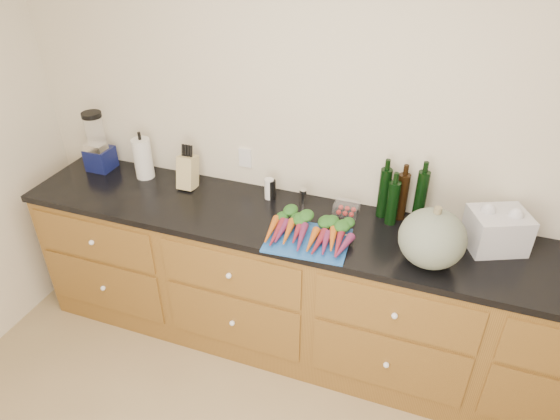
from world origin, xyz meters
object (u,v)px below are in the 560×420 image
at_px(blender_appliance, 98,145).
at_px(knife_block, 188,172).
at_px(cutting_board, 308,240).
at_px(carrots, 310,231).
at_px(paper_towel, 143,158).
at_px(squash, 432,238).
at_px(tomato_box, 346,209).

bearing_deg(blender_appliance, knife_block, -1.56).
height_order(cutting_board, blender_appliance, blender_appliance).
distance_m(carrots, blender_appliance, 1.55).
bearing_deg(paper_towel, carrots, -13.08).
distance_m(carrots, squash, 0.62).
relative_size(carrots, blender_appliance, 1.17).
xyz_separation_m(carrots, paper_towel, (-1.19, 0.28, 0.09)).
xyz_separation_m(cutting_board, blender_appliance, (-1.52, 0.32, 0.17)).
relative_size(blender_appliance, knife_block, 1.92).
bearing_deg(tomato_box, blender_appliance, -179.58).
bearing_deg(knife_block, cutting_board, -19.16).
bearing_deg(squash, tomato_box, 148.39).
height_order(carrots, tomato_box, carrots).
bearing_deg(paper_towel, squash, -9.09).
height_order(carrots, blender_appliance, blender_appliance).
height_order(cutting_board, squash, squash).
bearing_deg(carrots, cutting_board, -90.00).
xyz_separation_m(carrots, tomato_box, (0.13, 0.29, -0.01)).
xyz_separation_m(blender_appliance, tomato_box, (1.65, 0.01, -0.14)).
xyz_separation_m(cutting_board, tomato_box, (0.13, 0.33, 0.03)).
distance_m(paper_towel, tomato_box, 1.32).
xyz_separation_m(squash, knife_block, (-1.47, 0.27, -0.04)).
height_order(paper_towel, knife_block, paper_towel).
relative_size(cutting_board, knife_block, 2.10).
distance_m(cutting_board, squash, 0.63).
xyz_separation_m(paper_towel, knife_block, (0.32, -0.02, -0.03)).
xyz_separation_m(cutting_board, paper_towel, (-1.19, 0.32, 0.12)).
relative_size(paper_towel, knife_block, 1.28).
distance_m(squash, knife_block, 1.50).
bearing_deg(paper_towel, blender_appliance, -179.64).
bearing_deg(tomato_box, paper_towel, -179.56).
bearing_deg(cutting_board, squash, 3.04).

